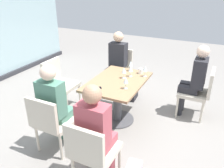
# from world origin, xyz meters

# --- Properties ---
(ground_plane) EXTENTS (12.00, 12.00, 0.00)m
(ground_plane) POSITION_xyz_m (0.00, 0.00, 0.00)
(ground_plane) COLOR gray
(dining_table_main) EXTENTS (1.15, 0.80, 0.73)m
(dining_table_main) POSITION_xyz_m (0.00, 0.00, 0.52)
(dining_table_main) COLOR #997551
(dining_table_main) RESTS_ON ground_plane
(chair_far_right) EXTENTS (0.50, 0.46, 0.87)m
(chair_far_right) POSITION_xyz_m (1.08, 0.46, 0.50)
(chair_far_right) COLOR beige
(chair_far_right) RESTS_ON ground_plane
(chair_far_left) EXTENTS (0.50, 0.46, 0.87)m
(chair_far_left) POSITION_xyz_m (-1.08, 0.46, 0.50)
(chair_far_left) COLOR beige
(chair_far_left) RESTS_ON ground_plane
(chair_side_end) EXTENTS (0.50, 0.46, 0.87)m
(chair_side_end) POSITION_xyz_m (-1.34, -0.31, 0.50)
(chair_side_end) COLOR beige
(chair_side_end) RESTS_ON ground_plane
(chair_front_right) EXTENTS (0.46, 0.50, 0.87)m
(chair_front_right) POSITION_xyz_m (0.72, -1.18, 0.50)
(chair_front_right) COLOR beige
(chair_front_right) RESTS_ON ground_plane
(chair_near_window) EXTENTS (0.46, 0.51, 0.87)m
(chair_near_window) POSITION_xyz_m (0.00, 1.18, 0.50)
(chair_near_window) COLOR beige
(chair_near_window) RESTS_ON ground_plane
(person_far_right) EXTENTS (0.39, 0.34, 1.26)m
(person_far_right) POSITION_xyz_m (0.97, 0.46, 0.70)
(person_far_right) COLOR #28282D
(person_far_right) RESTS_ON ground_plane
(person_far_left) EXTENTS (0.39, 0.34, 1.26)m
(person_far_left) POSITION_xyz_m (-0.97, 0.46, 0.70)
(person_far_left) COLOR #4C7F6B
(person_far_left) RESTS_ON ground_plane
(person_side_end) EXTENTS (0.39, 0.34, 1.26)m
(person_side_end) POSITION_xyz_m (-1.23, -0.31, 0.70)
(person_side_end) COLOR #B24C56
(person_side_end) RESTS_ON ground_plane
(person_front_right) EXTENTS (0.34, 0.39, 1.26)m
(person_front_right) POSITION_xyz_m (0.72, -1.07, 0.70)
(person_front_right) COLOR #28282D
(person_front_right) RESTS_ON ground_plane
(wine_glass_0) EXTENTS (0.07, 0.07, 0.18)m
(wine_glass_0) POSITION_xyz_m (0.47, -0.03, 0.86)
(wine_glass_0) COLOR silver
(wine_glass_0) RESTS_ON dining_table_main
(wine_glass_1) EXTENTS (0.07, 0.07, 0.18)m
(wine_glass_1) POSITION_xyz_m (-0.21, -0.22, 0.86)
(wine_glass_1) COLOR silver
(wine_glass_1) RESTS_ON dining_table_main
(wine_glass_2) EXTENTS (0.07, 0.07, 0.18)m
(wine_glass_2) POSITION_xyz_m (0.13, -0.05, 0.86)
(wine_glass_2) COLOR silver
(wine_glass_2) RESTS_ON dining_table_main
(wine_glass_3) EXTENTS (0.07, 0.07, 0.18)m
(wine_glass_3) POSITION_xyz_m (0.35, -0.33, 0.86)
(wine_glass_3) COLOR silver
(wine_glass_3) RESTS_ON dining_table_main
(wine_glass_4) EXTENTS (0.07, 0.07, 0.18)m
(wine_glass_4) POSITION_xyz_m (0.25, -0.12, 0.86)
(wine_glass_4) COLOR silver
(wine_glass_4) RESTS_ON dining_table_main
(coffee_cup) EXTENTS (0.08, 0.08, 0.09)m
(coffee_cup) POSITION_xyz_m (0.44, -0.22, 0.78)
(coffee_cup) COLOR white
(coffee_cup) RESTS_ON dining_table_main
(cell_phone_on_table) EXTENTS (0.14, 0.16, 0.01)m
(cell_phone_on_table) POSITION_xyz_m (-0.39, 0.16, 0.73)
(cell_phone_on_table) COLOR black
(cell_phone_on_table) RESTS_ON dining_table_main
(handbag_0) EXTENTS (0.31, 0.18, 0.28)m
(handbag_0) POSITION_xyz_m (0.81, 0.05, 0.14)
(handbag_0) COLOR #232328
(handbag_0) RESTS_ON ground_plane
(handbag_1) EXTENTS (0.34, 0.28, 0.28)m
(handbag_1) POSITION_xyz_m (-0.80, -0.07, 0.14)
(handbag_1) COLOR beige
(handbag_1) RESTS_ON ground_plane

